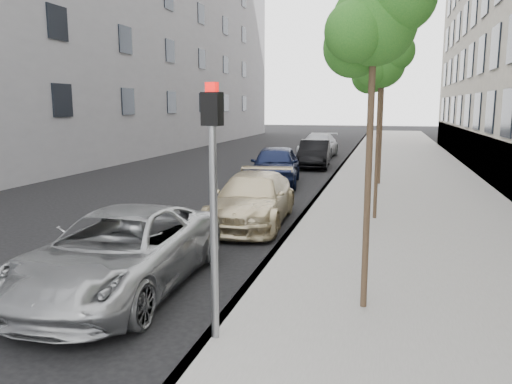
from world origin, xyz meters
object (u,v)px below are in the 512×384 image
at_px(tree_near, 376,24).
at_px(minivan, 120,251).
at_px(tree_mid, 382,64).
at_px(tree_far, 384,73).
at_px(sedan_blue, 275,165).
at_px(signal_pole, 213,184).
at_px(sedan_rear, 318,145).
at_px(suv, 253,199).
at_px(sedan_black, 314,154).

distance_m(tree_near, minivan, 5.64).
relative_size(tree_mid, tree_far, 0.98).
relative_size(minivan, sedan_blue, 1.07).
relative_size(signal_pole, sedan_rear, 0.66).
distance_m(tree_far, signal_pole, 14.90).
height_order(signal_pole, minivan, signal_pole).
xyz_separation_m(signal_pole, sedan_blue, (-2.32, 14.22, -1.44)).
distance_m(minivan, sedan_rear, 24.28).
xyz_separation_m(tree_mid, minivan, (-4.26, -6.49, -3.64)).
height_order(tree_near, suv, tree_near).
xyz_separation_m(suv, sedan_rear, (-0.69, 18.74, 0.06)).
bearing_deg(minivan, signal_pole, -36.31).
relative_size(minivan, sedan_rear, 0.98).
height_order(tree_near, tree_mid, tree_near).
height_order(tree_far, sedan_blue, tree_far).
bearing_deg(sedan_blue, suv, -90.19).
height_order(tree_mid, signal_pole, tree_mid).
distance_m(signal_pole, suv, 7.45).
distance_m(tree_mid, tree_far, 6.50).
height_order(signal_pole, sedan_blue, signal_pole).
xyz_separation_m(sedan_blue, sedan_black, (0.74, 6.30, -0.09)).
relative_size(signal_pole, sedan_blue, 0.71).
xyz_separation_m(tree_far, sedan_black, (-3.51, 5.92, -3.79)).
relative_size(suv, sedan_rear, 0.92).
xyz_separation_m(tree_far, signal_pole, (-1.93, -14.60, -2.26)).
distance_m(tree_near, signal_pole, 3.30).
distance_m(signal_pole, sedan_black, 20.63).
bearing_deg(tree_near, signal_pole, -140.37).
relative_size(tree_near, signal_pole, 1.49).
xyz_separation_m(tree_mid, sedan_rear, (-4.02, 17.79, -3.60)).
xyz_separation_m(tree_near, sedan_black, (-3.51, 18.92, -3.69)).
distance_m(tree_near, tree_mid, 6.50).
xyz_separation_m(tree_far, suv, (-3.33, -7.45, -3.82)).
bearing_deg(sedan_blue, tree_far, -2.56).
bearing_deg(sedan_black, sedan_rear, 91.32).
xyz_separation_m(tree_mid, suv, (-3.33, -0.95, -3.66)).
bearing_deg(sedan_rear, signal_pole, -83.97).
relative_size(tree_far, sedan_black, 1.18).
xyz_separation_m(minivan, suv, (0.94, 5.54, -0.02)).
distance_m(tree_mid, sedan_black, 13.41).
bearing_deg(tree_near, tree_mid, 90.00).
distance_m(tree_near, sedan_rear, 24.89).
xyz_separation_m(tree_near, signal_pole, (-1.93, -1.60, -2.15)).
relative_size(tree_far, minivan, 1.01).
distance_m(tree_far, minivan, 14.19).
bearing_deg(tree_mid, sedan_black, 105.79).
relative_size(minivan, suv, 1.07).
bearing_deg(minivan, sedan_rear, 87.71).
xyz_separation_m(sedan_blue, sedan_rear, (0.23, 11.67, -0.06)).
height_order(tree_far, sedan_rear, tree_far).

